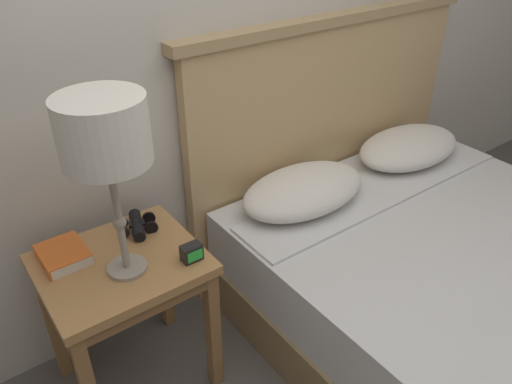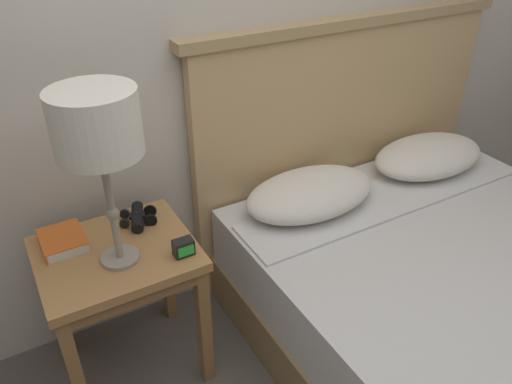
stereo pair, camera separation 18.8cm
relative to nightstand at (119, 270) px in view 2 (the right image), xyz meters
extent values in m
cube|color=beige|center=(0.51, 0.33, 0.79)|extent=(8.00, 0.06, 2.60)
cube|color=#AD7A47|center=(0.00, 0.00, 0.07)|extent=(0.54, 0.46, 0.04)
cube|color=brown|center=(0.00, 0.00, 0.03)|extent=(0.50, 0.44, 0.05)
cube|color=olive|center=(-0.23, -0.20, -0.23)|extent=(0.04, 0.04, 0.56)
cube|color=olive|center=(0.23, -0.20, -0.23)|extent=(0.04, 0.04, 0.56)
cube|color=olive|center=(-0.23, 0.20, -0.23)|extent=(0.04, 0.04, 0.56)
cube|color=olive|center=(0.23, 0.20, -0.23)|extent=(0.04, 0.04, 0.56)
cube|color=olive|center=(1.20, -0.65, -0.40)|extent=(1.49, 1.75, 0.22)
cube|color=silver|center=(1.20, -0.65, -0.15)|extent=(1.46, 1.72, 0.26)
cube|color=silver|center=(1.20, -0.09, -0.02)|extent=(1.43, 0.28, 0.01)
cube|color=tan|center=(1.20, 0.26, 0.08)|extent=(1.57, 0.06, 1.17)
cube|color=#A4865B|center=(1.20, 0.26, 0.68)|extent=(1.64, 0.10, 0.04)
ellipsoid|color=silver|center=(0.85, 0.02, 0.05)|extent=(0.60, 0.36, 0.15)
ellipsoid|color=silver|center=(1.54, 0.02, 0.05)|extent=(0.60, 0.36, 0.15)
cylinder|color=gray|center=(0.00, -0.06, 0.10)|extent=(0.13, 0.13, 0.01)
cylinder|color=gray|center=(0.00, -0.06, 0.30)|extent=(0.02, 0.02, 0.39)
sphere|color=gray|center=(0.00, -0.06, 0.28)|extent=(0.04, 0.04, 0.04)
cylinder|color=silver|center=(0.00, -0.06, 0.59)|extent=(0.26, 0.26, 0.20)
cube|color=silver|center=(-0.15, 0.12, 0.11)|extent=(0.15, 0.18, 0.04)
cube|color=orange|center=(-0.15, 0.12, 0.13)|extent=(0.15, 0.18, 0.00)
cube|color=orange|center=(-0.22, 0.12, 0.11)|extent=(0.01, 0.18, 0.04)
cylinder|color=black|center=(0.11, 0.09, 0.11)|extent=(0.07, 0.10, 0.04)
cylinder|color=black|center=(0.16, 0.08, 0.11)|extent=(0.05, 0.02, 0.05)
cylinder|color=black|center=(0.07, 0.11, 0.11)|extent=(0.04, 0.02, 0.04)
cylinder|color=black|center=(0.13, 0.16, 0.11)|extent=(0.07, 0.10, 0.04)
cylinder|color=black|center=(0.18, 0.14, 0.11)|extent=(0.05, 0.02, 0.05)
cylinder|color=black|center=(0.09, 0.17, 0.11)|extent=(0.04, 0.02, 0.04)
cube|color=black|center=(0.12, 0.12, 0.12)|extent=(0.07, 0.05, 0.01)
cylinder|color=black|center=(0.12, 0.12, 0.13)|extent=(0.02, 0.02, 0.02)
cube|color=black|center=(0.20, -0.14, 0.12)|extent=(0.07, 0.04, 0.06)
cube|color=green|center=(0.20, -0.17, 0.12)|extent=(0.06, 0.00, 0.04)
camera|label=1|loc=(-0.41, -1.33, 1.18)|focal=35.00mm
camera|label=2|loc=(-0.25, -1.44, 1.18)|focal=35.00mm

